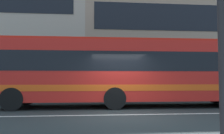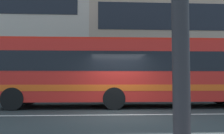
% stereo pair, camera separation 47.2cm
% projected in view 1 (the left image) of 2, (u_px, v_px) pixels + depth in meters
% --- Properties ---
extents(ground_plane, '(160.00, 160.00, 0.00)m').
position_uv_depth(ground_plane, '(125.00, 115.00, 9.00)').
color(ground_plane, '#2B3232').
extents(lane_centre_line, '(60.00, 0.16, 0.01)m').
position_uv_depth(lane_centre_line, '(125.00, 115.00, 9.00)').
color(lane_centre_line, silver).
rests_on(lane_centre_line, ground_plane).
extents(hedge_row_far, '(18.64, 1.10, 0.96)m').
position_uv_depth(hedge_row_far, '(89.00, 93.00, 15.57)').
color(hedge_row_far, '#20592C').
rests_on(hedge_row_far, ground_plane).
extents(apartment_block_right, '(18.23, 10.37, 11.29)m').
position_uv_depth(apartment_block_right, '(172.00, 39.00, 24.96)').
color(apartment_block_right, tan).
rests_on(apartment_block_right, ground_plane).
extents(transit_bus, '(12.50, 2.74, 3.28)m').
position_uv_depth(transit_bus, '(128.00, 70.00, 11.79)').
color(transit_bus, red).
rests_on(transit_bus, ground_plane).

